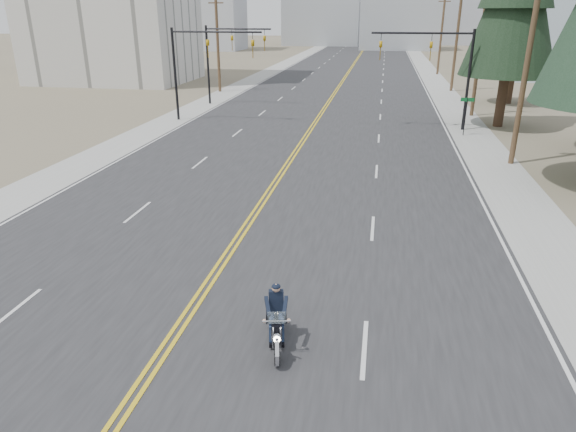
# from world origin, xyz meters

# --- Properties ---
(road) EXTENTS (20.00, 200.00, 0.01)m
(road) POSITION_xyz_m (0.00, 70.00, 0.01)
(road) COLOR #303033
(road) RESTS_ON ground
(sidewalk_left) EXTENTS (3.00, 200.00, 0.01)m
(sidewalk_left) POSITION_xyz_m (-11.50, 70.00, 0.01)
(sidewalk_left) COLOR #A5A5A0
(sidewalk_left) RESTS_ON ground
(sidewalk_right) EXTENTS (3.00, 200.00, 0.01)m
(sidewalk_right) POSITION_xyz_m (11.50, 70.00, 0.01)
(sidewalk_right) COLOR #A5A5A0
(sidewalk_right) RESTS_ON ground
(traffic_mast_left) EXTENTS (7.10, 0.26, 7.00)m
(traffic_mast_left) POSITION_xyz_m (-8.98, 32.00, 4.94)
(traffic_mast_left) COLOR black
(traffic_mast_left) RESTS_ON ground
(traffic_mast_right) EXTENTS (7.10, 0.26, 7.00)m
(traffic_mast_right) POSITION_xyz_m (8.98, 32.00, 4.94)
(traffic_mast_right) COLOR black
(traffic_mast_right) RESTS_ON ground
(traffic_mast_far) EXTENTS (6.10, 0.26, 7.00)m
(traffic_mast_far) POSITION_xyz_m (-9.31, 40.00, 4.87)
(traffic_mast_far) COLOR black
(traffic_mast_far) RESTS_ON ground
(street_sign) EXTENTS (0.90, 0.06, 2.62)m
(street_sign) POSITION_xyz_m (10.80, 30.00, 1.80)
(street_sign) COLOR black
(street_sign) RESTS_ON ground
(utility_pole_b) EXTENTS (2.20, 0.30, 11.50)m
(utility_pole_b) POSITION_xyz_m (12.50, 23.00, 5.98)
(utility_pole_b) COLOR brown
(utility_pole_b) RESTS_ON ground
(utility_pole_c) EXTENTS (2.20, 0.30, 11.00)m
(utility_pole_c) POSITION_xyz_m (12.50, 38.00, 5.73)
(utility_pole_c) COLOR brown
(utility_pole_c) RESTS_ON ground
(utility_pole_d) EXTENTS (2.20, 0.30, 11.50)m
(utility_pole_d) POSITION_xyz_m (12.50, 53.00, 5.98)
(utility_pole_d) COLOR brown
(utility_pole_d) RESTS_ON ground
(utility_pole_e) EXTENTS (2.20, 0.30, 11.00)m
(utility_pole_e) POSITION_xyz_m (12.50, 70.00, 5.73)
(utility_pole_e) COLOR brown
(utility_pole_e) RESTS_ON ground
(utility_pole_left) EXTENTS (2.20, 0.30, 10.50)m
(utility_pole_left) POSITION_xyz_m (-12.50, 48.00, 5.48)
(utility_pole_left) COLOR brown
(utility_pole_left) RESTS_ON ground
(haze_bldg_b) EXTENTS (18.00, 14.00, 14.00)m
(haze_bldg_b) POSITION_xyz_m (8.00, 125.00, 7.00)
(haze_bldg_b) COLOR #ADB2B7
(haze_bldg_b) RESTS_ON ground
(haze_bldg_c) EXTENTS (16.00, 12.00, 18.00)m
(haze_bldg_c) POSITION_xyz_m (40.00, 110.00, 9.00)
(haze_bldg_c) COLOR #B7BCC6
(haze_bldg_c) RESTS_ON ground
(haze_bldg_e) EXTENTS (14.00, 14.00, 12.00)m
(haze_bldg_e) POSITION_xyz_m (25.00, 150.00, 6.00)
(haze_bldg_e) COLOR #B7BCC6
(haze_bldg_e) RESTS_ON ground
(haze_bldg_f) EXTENTS (12.00, 12.00, 16.00)m
(haze_bldg_f) POSITION_xyz_m (-50.00, 130.00, 8.00)
(haze_bldg_f) COLOR #ADB2B7
(haze_bldg_f) RESTS_ON ground
(motorcyclist) EXTENTS (1.32, 2.23, 1.63)m
(motorcyclist) POSITION_xyz_m (2.76, 3.77, 0.82)
(motorcyclist) COLOR black
(motorcyclist) RESTS_ON ground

